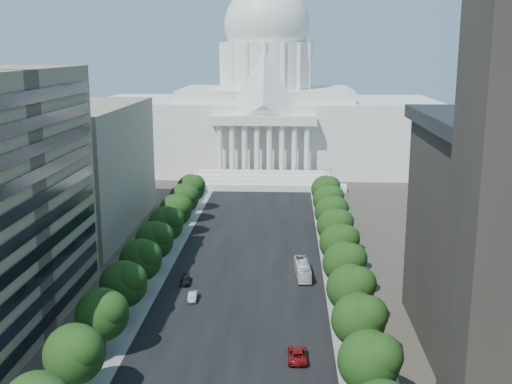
% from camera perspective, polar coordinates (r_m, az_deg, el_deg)
% --- Properties ---
extents(road_asphalt, '(30.00, 260.00, 0.01)m').
position_cam_1_polar(road_asphalt, '(144.05, -0.42, -4.67)').
color(road_asphalt, black).
rests_on(road_asphalt, ground).
extents(sidewalk_left, '(8.00, 260.00, 0.02)m').
position_cam_1_polar(sidewalk_left, '(146.35, -7.89, -4.52)').
color(sidewalk_left, gray).
rests_on(sidewalk_left, ground).
extents(sidewalk_right, '(8.00, 260.00, 0.02)m').
position_cam_1_polar(sidewalk_right, '(144.24, 7.16, -4.75)').
color(sidewalk_right, gray).
rests_on(sidewalk_right, ground).
extents(capitol, '(120.00, 56.00, 73.00)m').
position_cam_1_polar(capitol, '(233.43, 0.94, 7.02)').
color(capitol, white).
rests_on(capitol, ground).
extents(office_block_left_far, '(38.00, 52.00, 30.00)m').
position_cam_1_polar(office_block_left_far, '(160.03, -17.64, 2.01)').
color(office_block_left_far, gray).
rests_on(office_block_left_far, ground).
extents(tree_l_b, '(7.79, 7.60, 9.97)m').
position_cam_1_polar(tree_l_b, '(83.92, -15.69, -13.59)').
color(tree_l_b, '#33261C').
rests_on(tree_l_b, ground).
extents(tree_l_c, '(7.79, 7.60, 9.97)m').
position_cam_1_polar(tree_l_c, '(94.30, -13.37, -10.45)').
color(tree_l_c, '#33261C').
rests_on(tree_l_c, ground).
extents(tree_l_d, '(7.79, 7.60, 9.97)m').
position_cam_1_polar(tree_l_d, '(105.03, -11.55, -7.92)').
color(tree_l_d, '#33261C').
rests_on(tree_l_d, ground).
extents(tree_l_e, '(7.79, 7.60, 9.97)m').
position_cam_1_polar(tree_l_e, '(116.00, -10.09, -5.86)').
color(tree_l_e, '#33261C').
rests_on(tree_l_e, ground).
extents(tree_l_f, '(7.79, 7.60, 9.97)m').
position_cam_1_polar(tree_l_f, '(127.16, -8.90, -4.16)').
color(tree_l_f, '#33261C').
rests_on(tree_l_f, ground).
extents(tree_l_g, '(7.79, 7.60, 9.97)m').
position_cam_1_polar(tree_l_g, '(138.46, -7.90, -2.73)').
color(tree_l_g, '#33261C').
rests_on(tree_l_g, ground).
extents(tree_l_h, '(7.79, 7.60, 9.97)m').
position_cam_1_polar(tree_l_h, '(149.88, -7.05, -1.52)').
color(tree_l_h, '#33261C').
rests_on(tree_l_h, ground).
extents(tree_l_i, '(7.79, 7.60, 9.97)m').
position_cam_1_polar(tree_l_i, '(161.37, -6.33, -0.48)').
color(tree_l_i, '#33261C').
rests_on(tree_l_i, ground).
extents(tree_l_j, '(7.79, 7.60, 9.97)m').
position_cam_1_polar(tree_l_j, '(172.94, -5.70, 0.42)').
color(tree_l_j, '#33261C').
rests_on(tree_l_j, ground).
extents(tree_r_b, '(7.79, 7.60, 9.97)m').
position_cam_1_polar(tree_r_b, '(80.54, 10.27, -14.47)').
color(tree_r_b, '#33261C').
rests_on(tree_r_b, ground).
extents(tree_r_c, '(7.79, 7.60, 9.97)m').
position_cam_1_polar(tree_r_c, '(91.31, 9.32, -11.05)').
color(tree_r_c, '#33261C').
rests_on(tree_r_c, ground).
extents(tree_r_d, '(7.79, 7.60, 9.97)m').
position_cam_1_polar(tree_r_d, '(102.35, 8.59, -8.36)').
color(tree_r_d, '#33261C').
rests_on(tree_r_d, ground).
extents(tree_r_e, '(7.79, 7.60, 9.97)m').
position_cam_1_polar(tree_r_e, '(113.59, 8.01, -6.19)').
color(tree_r_e, '#33261C').
rests_on(tree_r_e, ground).
extents(tree_r_f, '(7.79, 7.60, 9.97)m').
position_cam_1_polar(tree_r_f, '(124.96, 7.54, -4.42)').
color(tree_r_f, '#33261C').
rests_on(tree_r_f, ground).
extents(tree_r_g, '(7.79, 7.60, 9.97)m').
position_cam_1_polar(tree_r_g, '(136.45, 7.15, -2.94)').
color(tree_r_g, '#33261C').
rests_on(tree_r_g, ground).
extents(tree_r_h, '(7.79, 7.60, 9.97)m').
position_cam_1_polar(tree_r_h, '(148.01, 6.82, -1.69)').
color(tree_r_h, '#33261C').
rests_on(tree_r_h, ground).
extents(tree_r_i, '(7.79, 7.60, 9.97)m').
position_cam_1_polar(tree_r_i, '(159.64, 6.54, -0.63)').
color(tree_r_i, '#33261C').
rests_on(tree_r_i, ground).
extents(tree_r_j, '(7.79, 7.60, 9.97)m').
position_cam_1_polar(tree_r_j, '(171.32, 6.29, 0.29)').
color(tree_r_j, '#33261C').
rests_on(tree_r_j, ground).
extents(streetlight_b, '(2.61, 0.44, 9.00)m').
position_cam_1_polar(streetlight_b, '(91.02, 10.36, -11.61)').
color(streetlight_b, gray).
rests_on(streetlight_b, ground).
extents(streetlight_c, '(2.61, 0.44, 9.00)m').
position_cam_1_polar(streetlight_c, '(114.12, 8.78, -6.46)').
color(streetlight_c, gray).
rests_on(streetlight_c, ground).
extents(streetlight_d, '(2.61, 0.44, 9.00)m').
position_cam_1_polar(streetlight_d, '(137.89, 7.75, -3.07)').
color(streetlight_d, gray).
rests_on(streetlight_d, ground).
extents(streetlight_e, '(2.61, 0.44, 9.00)m').
position_cam_1_polar(streetlight_e, '(162.03, 7.04, -0.67)').
color(streetlight_e, gray).
rests_on(streetlight_e, ground).
extents(streetlight_f, '(2.61, 0.44, 9.00)m').
position_cam_1_polar(streetlight_f, '(186.39, 6.51, 1.10)').
color(streetlight_f, gray).
rests_on(streetlight_f, ground).
extents(car_silver, '(1.76, 4.36, 1.41)m').
position_cam_1_polar(car_silver, '(113.67, -5.65, -9.20)').
color(car_silver, '#ABACB3').
rests_on(car_silver, ground).
extents(car_red, '(2.77, 5.85, 1.61)m').
position_cam_1_polar(car_red, '(93.26, 3.70, -14.21)').
color(car_red, maroon).
rests_on(car_red, ground).
extents(car_dark_b, '(2.19, 4.66, 1.32)m').
position_cam_1_polar(car_dark_b, '(121.25, -6.29, -7.82)').
color(car_dark_b, black).
rests_on(car_dark_b, ground).
extents(city_bus, '(3.20, 10.63, 2.92)m').
position_cam_1_polar(city_bus, '(124.15, 4.17, -6.88)').
color(city_bus, white).
rests_on(city_bus, ground).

